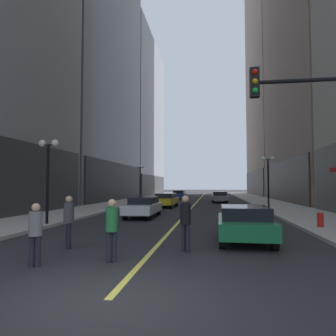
{
  "coord_description": "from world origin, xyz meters",
  "views": [
    {
      "loc": [
        1.91,
        -5.52,
        2.1
      ],
      "look_at": [
        -3.23,
        30.22,
        4.11
      ],
      "focal_mm": 32.91,
      "sensor_mm": 36.0,
      "label": 1
    }
  ],
  "objects_px": {
    "car_green": "(244,222)",
    "pedestrian_in_grey_suit": "(35,230)",
    "car_yellow": "(166,200)",
    "pedestrian_in_black_coat": "(186,219)",
    "car_grey": "(219,197)",
    "fire_hydrant_right": "(320,221)",
    "car_white": "(143,206)",
    "car_blue": "(179,194)",
    "pedestrian_in_green_parka": "(112,225)",
    "street_lamp_left_far": "(140,175)",
    "pedestrian_with_orange_bag": "(69,218)",
    "traffic_light_near_right": "(331,128)",
    "street_lamp_left_near": "(48,162)",
    "street_lamp_right_mid": "(268,171)"
  },
  "relations": [
    {
      "from": "pedestrian_in_grey_suit",
      "to": "street_lamp_left_far",
      "type": "height_order",
      "value": "street_lamp_left_far"
    },
    {
      "from": "car_yellow",
      "to": "car_blue",
      "type": "bearing_deg",
      "value": 91.75
    },
    {
      "from": "car_blue",
      "to": "traffic_light_near_right",
      "type": "bearing_deg",
      "value": -77.11
    },
    {
      "from": "pedestrian_in_green_parka",
      "to": "traffic_light_near_right",
      "type": "xyz_separation_m",
      "value": [
        6.18,
        1.24,
        2.74
      ]
    },
    {
      "from": "car_green",
      "to": "car_white",
      "type": "distance_m",
      "value": 9.78
    },
    {
      "from": "street_lamp_right_mid",
      "to": "pedestrian_in_black_coat",
      "type": "bearing_deg",
      "value": -108.46
    },
    {
      "from": "car_green",
      "to": "fire_hydrant_right",
      "type": "bearing_deg",
      "value": 42.8
    },
    {
      "from": "car_grey",
      "to": "pedestrian_with_orange_bag",
      "type": "distance_m",
      "value": 28.54
    },
    {
      "from": "pedestrian_in_green_parka",
      "to": "car_white",
      "type": "bearing_deg",
      "value": 98.51
    },
    {
      "from": "car_blue",
      "to": "street_lamp_right_mid",
      "type": "bearing_deg",
      "value": -64.96
    },
    {
      "from": "car_yellow",
      "to": "pedestrian_in_grey_suit",
      "type": "relative_size",
      "value": 2.92
    },
    {
      "from": "car_white",
      "to": "street_lamp_right_mid",
      "type": "height_order",
      "value": "street_lamp_right_mid"
    },
    {
      "from": "car_green",
      "to": "pedestrian_in_grey_suit",
      "type": "relative_size",
      "value": 2.55
    },
    {
      "from": "car_white",
      "to": "street_lamp_right_mid",
      "type": "relative_size",
      "value": 1.06
    },
    {
      "from": "car_green",
      "to": "car_white",
      "type": "bearing_deg",
      "value": 125.27
    },
    {
      "from": "car_white",
      "to": "pedestrian_with_orange_bag",
      "type": "xyz_separation_m",
      "value": [
        -0.27,
        -10.07,
        0.3
      ]
    },
    {
      "from": "car_blue",
      "to": "street_lamp_left_near",
      "type": "height_order",
      "value": "street_lamp_left_near"
    },
    {
      "from": "car_grey",
      "to": "car_yellow",
      "type": "bearing_deg",
      "value": -121.05
    },
    {
      "from": "car_green",
      "to": "car_blue",
      "type": "xyz_separation_m",
      "value": [
        -6.08,
        34.1,
        0.0
      ]
    },
    {
      "from": "car_yellow",
      "to": "pedestrian_in_black_coat",
      "type": "distance_m",
      "value": 19.54
    },
    {
      "from": "car_grey",
      "to": "pedestrian_in_green_parka",
      "type": "distance_m",
      "value": 29.74
    },
    {
      "from": "car_blue",
      "to": "pedestrian_in_grey_suit",
      "type": "distance_m",
      "value": 38.46
    },
    {
      "from": "car_blue",
      "to": "pedestrian_in_black_coat",
      "type": "distance_m",
      "value": 36.35
    },
    {
      "from": "street_lamp_left_near",
      "to": "street_lamp_right_mid",
      "type": "height_order",
      "value": "same"
    },
    {
      "from": "car_green",
      "to": "car_white",
      "type": "relative_size",
      "value": 0.88
    },
    {
      "from": "car_white",
      "to": "pedestrian_in_black_coat",
      "type": "distance_m",
      "value": 10.65
    },
    {
      "from": "car_blue",
      "to": "pedestrian_in_green_parka",
      "type": "xyz_separation_m",
      "value": [
        2.17,
        -37.72,
        0.28
      ]
    },
    {
      "from": "car_blue",
      "to": "street_lamp_left_far",
      "type": "height_order",
      "value": "street_lamp_left_far"
    },
    {
      "from": "pedestrian_in_grey_suit",
      "to": "traffic_light_near_right",
      "type": "height_order",
      "value": "traffic_light_near_right"
    },
    {
      "from": "car_grey",
      "to": "fire_hydrant_right",
      "type": "bearing_deg",
      "value": -79.52
    },
    {
      "from": "pedestrian_in_grey_suit",
      "to": "fire_hydrant_right",
      "type": "xyz_separation_m",
      "value": [
        9.53,
        7.89,
        -0.55
      ]
    },
    {
      "from": "pedestrian_with_orange_bag",
      "to": "traffic_light_near_right",
      "type": "height_order",
      "value": "traffic_light_near_right"
    },
    {
      "from": "pedestrian_in_black_coat",
      "to": "pedestrian_with_orange_bag",
      "type": "bearing_deg",
      "value": -179.06
    },
    {
      "from": "pedestrian_in_black_coat",
      "to": "car_blue",
      "type": "bearing_deg",
      "value": 96.41
    },
    {
      "from": "car_blue",
      "to": "pedestrian_in_green_parka",
      "type": "relative_size",
      "value": 2.69
    },
    {
      "from": "car_green",
      "to": "pedestrian_in_grey_suit",
      "type": "distance_m",
      "value": 7.19
    },
    {
      "from": "pedestrian_in_green_parka",
      "to": "street_lamp_left_far",
      "type": "bearing_deg",
      "value": 101.75
    },
    {
      "from": "pedestrian_in_grey_suit",
      "to": "street_lamp_left_near",
      "type": "xyz_separation_m",
      "value": [
        -3.77,
        7.2,
        2.31
      ]
    },
    {
      "from": "car_yellow",
      "to": "pedestrian_in_grey_suit",
      "type": "xyz_separation_m",
      "value": [
        -0.15,
        -21.56,
        0.23
      ]
    },
    {
      "from": "car_grey",
      "to": "pedestrian_with_orange_bag",
      "type": "height_order",
      "value": "pedestrian_with_orange_bag"
    },
    {
      "from": "car_green",
      "to": "fire_hydrant_right",
      "type": "xyz_separation_m",
      "value": [
        3.82,
        3.54,
        -0.32
      ]
    },
    {
      "from": "street_lamp_left_far",
      "to": "traffic_light_near_right",
      "type": "bearing_deg",
      "value": -65.3
    },
    {
      "from": "car_blue",
      "to": "car_yellow",
      "type": "bearing_deg",
      "value": -88.25
    },
    {
      "from": "car_white",
      "to": "pedestrian_in_green_parka",
      "type": "xyz_separation_m",
      "value": [
        1.74,
        -11.61,
        0.28
      ]
    },
    {
      "from": "street_lamp_left_far",
      "to": "car_white",
      "type": "bearing_deg",
      "value": -75.83
    },
    {
      "from": "car_green",
      "to": "pedestrian_in_green_parka",
      "type": "height_order",
      "value": "pedestrian_in_green_parka"
    },
    {
      "from": "car_green",
      "to": "pedestrian_with_orange_bag",
      "type": "xyz_separation_m",
      "value": [
        -5.91,
        -2.08,
        0.3
      ]
    },
    {
      "from": "car_white",
      "to": "pedestrian_in_green_parka",
      "type": "bearing_deg",
      "value": -81.49
    },
    {
      "from": "car_blue",
      "to": "pedestrian_with_orange_bag",
      "type": "xyz_separation_m",
      "value": [
        0.17,
        -36.18,
        0.3
      ]
    },
    {
      "from": "fire_hydrant_right",
      "to": "car_grey",
      "type": "bearing_deg",
      "value": 100.48
    }
  ]
}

